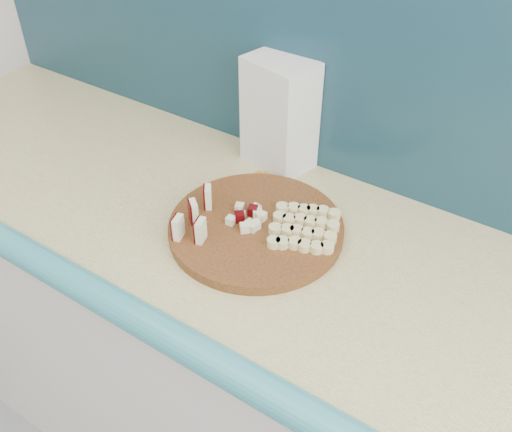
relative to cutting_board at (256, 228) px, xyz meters
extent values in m
cube|color=white|center=(0.07, 0.00, -0.48)|extent=(2.20, 0.60, 0.88)
cube|color=tan|center=(0.07, 0.00, -0.03)|extent=(2.20, 0.60, 0.03)
cube|color=teal|center=(0.07, -0.30, -0.03)|extent=(2.20, 0.06, 0.03)
cube|color=teal|center=(0.07, 0.29, 0.24)|extent=(2.20, 0.02, 0.50)
cylinder|color=#441E0E|center=(0.00, 0.00, 0.00)|extent=(0.45, 0.45, 0.02)
cube|color=#F2EDC2|center=(-0.10, -0.12, 0.03)|extent=(0.02, 0.03, 0.05)
cube|color=#420407|center=(-0.11, -0.12, 0.03)|extent=(0.01, 0.03, 0.05)
cube|color=#F2EDC2|center=(-0.11, -0.06, 0.03)|extent=(0.02, 0.03, 0.05)
cube|color=#420407|center=(-0.11, -0.06, 0.03)|extent=(0.01, 0.03, 0.05)
cube|color=#F2EDC2|center=(-0.11, -0.01, 0.03)|extent=(0.02, 0.03, 0.05)
cube|color=#420407|center=(-0.12, -0.01, 0.03)|extent=(0.01, 0.03, 0.05)
cube|color=#F2EDC2|center=(-0.06, -0.10, 0.03)|extent=(0.02, 0.03, 0.05)
cube|color=#420407|center=(-0.07, -0.10, 0.03)|extent=(0.01, 0.03, 0.05)
cube|color=#EFE7BF|center=(-0.01, -0.01, 0.02)|extent=(0.02, 0.02, 0.02)
cube|color=#EFE7BF|center=(-0.01, 0.00, 0.02)|extent=(0.02, 0.02, 0.02)
cube|color=#420407|center=(-0.01, 0.01, 0.02)|extent=(0.02, 0.02, 0.02)
cube|color=#EFE7BF|center=(-0.02, 0.00, 0.02)|extent=(0.02, 0.02, 0.02)
cube|color=#EFE7BF|center=(-0.03, 0.01, 0.02)|extent=(0.02, 0.02, 0.02)
cube|color=#EFE7BF|center=(-0.04, 0.00, 0.02)|extent=(0.02, 0.02, 0.02)
cube|color=#EFE7BF|center=(-0.03, -0.01, 0.02)|extent=(0.02, 0.02, 0.02)
cube|color=#EFE7BF|center=(-0.04, -0.01, 0.02)|extent=(0.02, 0.02, 0.02)
cube|color=#420407|center=(-0.04, -0.03, 0.02)|extent=(0.02, 0.02, 0.02)
cube|color=#EFE7BF|center=(-0.02, -0.02, 0.02)|extent=(0.02, 0.02, 0.02)
cube|color=#EFE7BF|center=(-0.02, -0.03, 0.02)|extent=(0.02, 0.02, 0.02)
cube|color=#EFE7BF|center=(-0.02, -0.01, 0.02)|extent=(0.02, 0.02, 0.02)
cube|color=#EFE7BF|center=(-0.01, -0.01, 0.02)|extent=(0.02, 0.02, 0.02)
cube|color=#EFE7BF|center=(0.00, -0.01, 0.02)|extent=(0.02, 0.02, 0.02)
cylinder|color=beige|center=(0.06, -0.03, 0.02)|extent=(0.03, 0.03, 0.02)
cylinder|color=beige|center=(0.08, -0.02, 0.02)|extent=(0.03, 0.03, 0.02)
cylinder|color=beige|center=(0.10, -0.02, 0.02)|extent=(0.03, 0.03, 0.02)
cylinder|color=beige|center=(0.12, -0.01, 0.02)|extent=(0.03, 0.03, 0.02)
cylinder|color=beige|center=(0.14, 0.00, 0.02)|extent=(0.03, 0.03, 0.02)
cylinder|color=beige|center=(0.16, 0.01, 0.02)|extent=(0.03, 0.03, 0.02)
cylinder|color=beige|center=(0.05, 0.00, 0.02)|extent=(0.03, 0.03, 0.02)
cylinder|color=beige|center=(0.07, 0.01, 0.02)|extent=(0.03, 0.03, 0.02)
cylinder|color=beige|center=(0.09, 0.02, 0.02)|extent=(0.03, 0.03, 0.02)
cylinder|color=beige|center=(0.11, 0.02, 0.02)|extent=(0.03, 0.03, 0.02)
cylinder|color=beige|center=(0.13, 0.03, 0.02)|extent=(0.03, 0.03, 0.02)
cylinder|color=beige|center=(0.14, 0.04, 0.02)|extent=(0.03, 0.03, 0.02)
cylinder|color=beige|center=(0.03, 0.03, 0.02)|extent=(0.03, 0.03, 0.02)
cylinder|color=beige|center=(0.05, 0.04, 0.02)|extent=(0.03, 0.03, 0.02)
cylinder|color=beige|center=(0.07, 0.05, 0.02)|extent=(0.03, 0.03, 0.02)
cylinder|color=beige|center=(0.09, 0.06, 0.02)|extent=(0.03, 0.03, 0.02)
cylinder|color=beige|center=(0.11, 0.06, 0.02)|extent=(0.03, 0.03, 0.02)
cylinder|color=beige|center=(0.13, 0.07, 0.02)|extent=(0.03, 0.03, 0.02)
cylinder|color=beige|center=(0.02, 0.06, 0.02)|extent=(0.03, 0.03, 0.02)
cylinder|color=beige|center=(0.04, 0.07, 0.02)|extent=(0.03, 0.03, 0.02)
cylinder|color=beige|center=(0.06, 0.08, 0.02)|extent=(0.03, 0.03, 0.02)
cylinder|color=beige|center=(0.08, 0.09, 0.02)|extent=(0.03, 0.03, 0.02)
cylinder|color=beige|center=(0.10, 0.10, 0.02)|extent=(0.03, 0.03, 0.02)
cylinder|color=beige|center=(0.12, 0.10, 0.02)|extent=(0.03, 0.03, 0.02)
cube|color=white|center=(-0.10, 0.24, 0.12)|extent=(0.17, 0.14, 0.25)
cylinder|color=white|center=(-0.07, 0.26, 0.05)|extent=(0.07, 0.07, 0.12)
cylinder|color=#338D40|center=(-0.07, 0.26, 0.06)|extent=(0.08, 0.08, 0.04)
cube|color=gold|center=(-0.11, 0.10, -0.01)|extent=(0.06, 0.16, 0.01)
cube|color=gold|center=(-0.05, 0.12, -0.01)|extent=(0.09, 0.15, 0.01)
cube|color=gold|center=(0.00, 0.09, -0.01)|extent=(0.14, 0.11, 0.01)
camera|label=1|loc=(0.48, -0.72, 0.74)|focal=40.00mm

